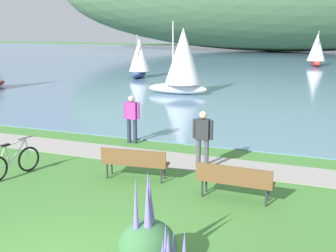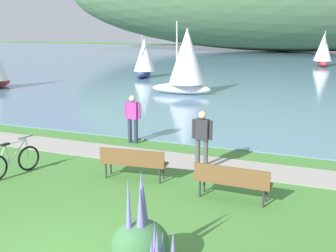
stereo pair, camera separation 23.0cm
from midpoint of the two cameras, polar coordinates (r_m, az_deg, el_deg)
The scene contains 11 objects.
bay_water at distance 53.53m, azimuth 16.67°, elevation 8.54°, with size 180.00×80.00×0.04m, color #5B7F9E.
shoreline_path at distance 12.78m, azimuth 1.31°, elevation -4.82°, with size 60.00×1.50×0.01m, color #A39E93.
park_bench_near_camera at distance 9.91m, azimuth 8.52°, elevation -7.29°, with size 1.81×0.52×0.88m.
park_bench_further_along at distance 11.13m, azimuth -5.22°, elevation -4.86°, with size 1.84×0.68×0.88m.
bicycle_leaning_near_bench at distance 12.17m, azimuth -21.13°, elevation -4.74°, with size 0.45×1.74×1.01m.
person_at_shoreline at distance 14.58m, azimuth -5.49°, elevation 1.37°, with size 0.61×0.23×1.71m.
person_on_the_grass at distance 11.85m, azimuth 4.26°, elevation -1.41°, with size 0.61×0.23×1.71m.
echium_bush_beside_closest at distance 7.18m, azimuth -3.84°, elevation -15.82°, with size 1.00×1.00×1.73m.
sailboat_nearest_to_shore at distance 34.27m, azimuth -4.17°, elevation 9.42°, with size 1.95×3.02×3.46m.
sailboat_mid_bay at distance 25.28m, azimuth 1.73°, elevation 9.05°, with size 3.79×2.36×4.38m.
sailboat_far_off at distance 47.58m, azimuth 19.73°, elevation 9.93°, with size 2.18×3.27×3.72m.
Camera 1 is at (3.95, -5.06, 3.99)m, focal length 44.14 mm.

